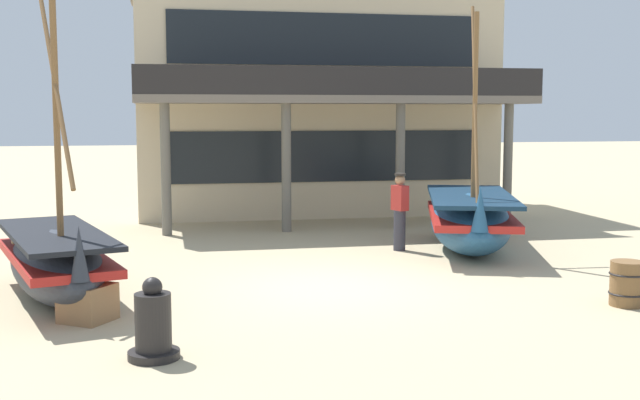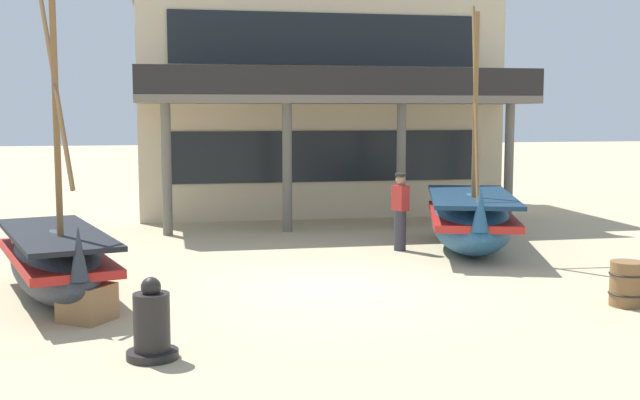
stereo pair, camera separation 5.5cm
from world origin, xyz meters
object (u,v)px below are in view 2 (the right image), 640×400
(fisherman_by_hull, at_px, (400,212))
(cargo_crate, at_px, (87,303))
(capstan_winch, at_px, (152,326))
(fishing_boat_centre_large, at_px, (56,261))
(wooden_barrel, at_px, (627,284))
(fishing_boat_near_left, at_px, (471,220))
(harbor_building_main, at_px, (311,100))

(fisherman_by_hull, xyz_separation_m, cargo_crate, (-6.12, -4.77, -0.57))
(capstan_winch, height_order, cargo_crate, capstan_winch)
(fishing_boat_centre_large, distance_m, fisherman_by_hull, 7.50)
(capstan_winch, distance_m, wooden_barrel, 7.31)
(fishing_boat_near_left, distance_m, harbor_building_main, 8.89)
(capstan_winch, relative_size, harbor_building_main, 0.09)
(fishing_boat_near_left, height_order, fisherman_by_hull, fishing_boat_near_left)
(fishing_boat_centre_large, distance_m, wooden_barrel, 9.01)
(fishing_boat_near_left, xyz_separation_m, fishing_boat_centre_large, (-8.20, -2.93, -0.06))
(fisherman_by_hull, distance_m, harbor_building_main, 8.28)
(fishing_boat_near_left, bearing_deg, fisherman_by_hull, 165.65)
(fishing_boat_near_left, distance_m, wooden_barrel, 5.12)
(fishing_boat_near_left, xyz_separation_m, cargo_crate, (-7.60, -4.39, -0.42))
(wooden_barrel, height_order, harbor_building_main, harbor_building_main)
(fishing_boat_centre_large, relative_size, cargo_crate, 7.79)
(fishing_boat_centre_large, bearing_deg, capstan_winch, -65.81)
(fishing_boat_near_left, distance_m, cargo_crate, 8.79)
(fishing_boat_centre_large, relative_size, fisherman_by_hull, 2.96)
(fisherman_by_hull, bearing_deg, harbor_building_main, 93.73)
(wooden_barrel, bearing_deg, cargo_crate, 175.18)
(capstan_winch, distance_m, cargo_crate, 2.20)
(fishing_boat_near_left, relative_size, wooden_barrel, 7.54)
(fisherman_by_hull, relative_size, capstan_winch, 1.66)
(wooden_barrel, distance_m, harbor_building_main, 13.89)
(fishing_boat_centre_large, relative_size, harbor_building_main, 0.46)
(cargo_crate, bearing_deg, capstan_winch, -64.48)
(harbor_building_main, bearing_deg, fishing_boat_centre_large, -119.06)
(harbor_building_main, bearing_deg, fishing_boat_near_left, -76.46)
(capstan_winch, bearing_deg, wooden_barrel, 10.21)
(cargo_crate, bearing_deg, fishing_boat_near_left, 30.04)
(capstan_winch, height_order, wooden_barrel, capstan_winch)
(wooden_barrel, distance_m, cargo_crate, 8.17)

